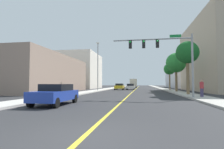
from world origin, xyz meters
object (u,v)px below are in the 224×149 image
(car_blue, at_px, (56,94))
(palm_mid, at_px, (176,63))
(palm_near, at_px, (187,53))
(street_lamp, at_px, (98,64))
(car_yellow, at_px, (120,87))
(palm_far, at_px, (169,69))
(pedestrian, at_px, (202,88))
(car_white, at_px, (131,87))
(delivery_truck, at_px, (133,83))
(traffic_signal_mast, at_px, (165,51))

(car_blue, bearing_deg, palm_mid, -120.38)
(palm_near, bearing_deg, street_lamp, 146.31)
(street_lamp, relative_size, palm_near, 1.38)
(palm_near, xyz_separation_m, car_yellow, (-10.91, 18.30, -4.55))
(palm_near, relative_size, palm_far, 1.14)
(pedestrian, bearing_deg, palm_far, -140.85)
(car_blue, relative_size, car_white, 0.94)
(car_blue, relative_size, delivery_truck, 0.50)
(delivery_truck, bearing_deg, street_lamp, -101.58)
(palm_near, bearing_deg, traffic_signal_mast, -122.46)
(street_lamp, relative_size, car_blue, 2.15)
(palm_far, distance_m, delivery_truck, 24.24)
(street_lamp, relative_size, palm_mid, 1.37)
(palm_far, height_order, pedestrian, palm_far)
(street_lamp, height_order, palm_mid, street_lamp)
(palm_mid, relative_size, car_yellow, 1.60)
(street_lamp, relative_size, palm_far, 1.57)
(pedestrian, bearing_deg, car_blue, -17.90)
(traffic_signal_mast, xyz_separation_m, pedestrian, (3.64, 0.89, -3.75))
(car_yellow, xyz_separation_m, delivery_truck, (2.30, 21.71, 0.86))
(palm_near, height_order, pedestrian, palm_near)
(palm_near, xyz_separation_m, palm_mid, (0.22, 8.87, -0.26))
(palm_mid, relative_size, car_white, 1.48)
(car_white, bearing_deg, palm_near, -67.47)
(palm_mid, xyz_separation_m, car_white, (-8.62, 10.68, -4.33))
(palm_far, xyz_separation_m, delivery_truck, (-9.04, 22.28, -3.03))
(traffic_signal_mast, bearing_deg, car_yellow, 107.57)
(palm_far, relative_size, car_blue, 1.37)
(car_yellow, bearing_deg, traffic_signal_mast, -71.44)
(car_blue, bearing_deg, car_yellow, -92.19)
(car_yellow, xyz_separation_m, car_white, (2.51, 1.24, -0.03))
(car_blue, height_order, pedestrian, pedestrian)
(palm_mid, xyz_separation_m, pedestrian, (0.01, -13.34, -4.06))
(palm_mid, bearing_deg, delivery_truck, 105.83)
(street_lamp, bearing_deg, car_blue, -83.90)
(car_white, height_order, delivery_truck, delivery_truck)
(traffic_signal_mast, bearing_deg, street_lamp, 125.72)
(car_yellow, bearing_deg, car_white, 27.30)
(palm_near, xyz_separation_m, palm_far, (0.43, 17.74, -0.66))
(palm_near, height_order, car_yellow, palm_near)
(palm_mid, relative_size, delivery_truck, 0.78)
(pedestrian, bearing_deg, car_yellow, -114.29)
(palm_near, bearing_deg, car_white, 113.25)
(car_yellow, xyz_separation_m, car_blue, (-0.78, -30.36, -0.02))
(street_lamp, xyz_separation_m, palm_mid, (14.19, -0.45, -0.11))
(palm_mid, height_order, car_white, palm_mid)
(street_lamp, bearing_deg, delivery_truck, 80.10)
(palm_far, bearing_deg, delivery_truck, 112.08)
(palm_near, distance_m, palm_mid, 8.87)
(palm_far, bearing_deg, car_yellow, 177.13)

